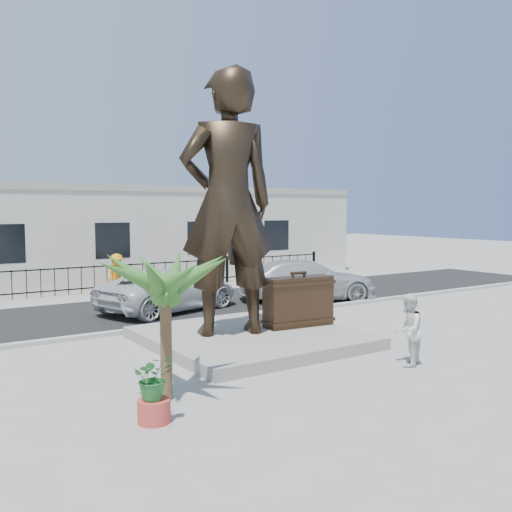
{
  "coord_description": "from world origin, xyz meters",
  "views": [
    {
      "loc": [
        -8.77,
        -11.13,
        3.61
      ],
      "look_at": [
        0.0,
        2.0,
        2.3
      ],
      "focal_mm": 40.0,
      "sensor_mm": 36.0,
      "label": 1
    }
  ],
  "objects_px": {
    "statue": "(228,203)",
    "suitcase": "(298,301)",
    "tourist": "(408,330)",
    "car_white": "(169,290)"
  },
  "relations": [
    {
      "from": "tourist",
      "to": "car_white",
      "type": "distance_m",
      "value": 9.71
    },
    {
      "from": "suitcase",
      "to": "car_white",
      "type": "height_order",
      "value": "suitcase"
    },
    {
      "from": "tourist",
      "to": "statue",
      "type": "bearing_deg",
      "value": -89.04
    },
    {
      "from": "car_white",
      "to": "tourist",
      "type": "bearing_deg",
      "value": 172.02
    },
    {
      "from": "statue",
      "to": "tourist",
      "type": "bearing_deg",
      "value": 135.39
    },
    {
      "from": "statue",
      "to": "car_white",
      "type": "relative_size",
      "value": 1.31
    },
    {
      "from": "statue",
      "to": "suitcase",
      "type": "distance_m",
      "value": 3.52
    },
    {
      "from": "tourist",
      "to": "car_white",
      "type": "relative_size",
      "value": 0.32
    },
    {
      "from": "suitcase",
      "to": "tourist",
      "type": "distance_m",
      "value": 3.81
    },
    {
      "from": "suitcase",
      "to": "tourist",
      "type": "xyz_separation_m",
      "value": [
        0.23,
        -3.8,
        -0.16
      ]
    }
  ]
}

